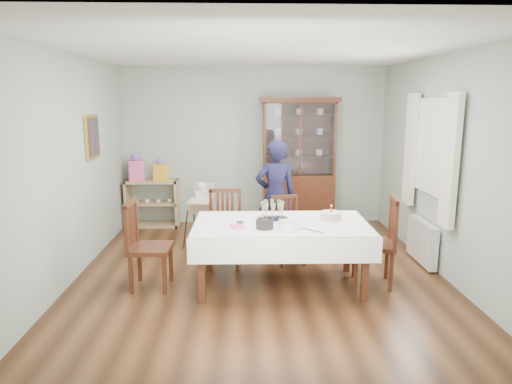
{
  "coord_description": "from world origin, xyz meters",
  "views": [
    {
      "loc": [
        -0.23,
        -5.4,
        2.13
      ],
      "look_at": [
        -0.04,
        0.2,
        1.0
      ],
      "focal_mm": 32.0,
      "sensor_mm": 36.0,
      "label": 1
    }
  ],
  "objects_px": {
    "champagne_tray": "(273,214)",
    "china_cabinet": "(299,161)",
    "chair_end_right": "(374,258)",
    "sideboard": "(153,203)",
    "chair_far_right": "(288,243)",
    "chair_far_left": "(224,244)",
    "gift_bag_pink": "(136,168)",
    "high_chair": "(203,221)",
    "gift_bag_orange": "(161,170)",
    "dining_table": "(281,254)",
    "woman": "(276,196)",
    "birthday_cake": "(331,216)",
    "chair_end_left": "(149,262)"
  },
  "relations": [
    {
      "from": "champagne_tray",
      "to": "china_cabinet",
      "type": "bearing_deg",
      "value": 76.29
    },
    {
      "from": "china_cabinet",
      "to": "chair_end_right",
      "type": "xyz_separation_m",
      "value": [
        0.57,
        -2.63,
        -0.81
      ]
    },
    {
      "from": "sideboard",
      "to": "chair_far_right",
      "type": "distance_m",
      "value": 2.86
    },
    {
      "from": "china_cabinet",
      "to": "champagne_tray",
      "type": "distance_m",
      "value": 2.6
    },
    {
      "from": "champagne_tray",
      "to": "chair_far_right",
      "type": "bearing_deg",
      "value": 68.53
    },
    {
      "from": "chair_far_left",
      "to": "gift_bag_pink",
      "type": "bearing_deg",
      "value": 132.01
    },
    {
      "from": "high_chair",
      "to": "gift_bag_pink",
      "type": "bearing_deg",
      "value": 151.07
    },
    {
      "from": "gift_bag_pink",
      "to": "gift_bag_orange",
      "type": "xyz_separation_m",
      "value": [
        0.41,
        0.0,
        -0.03
      ]
    },
    {
      "from": "dining_table",
      "to": "woman",
      "type": "bearing_deg",
      "value": 88.4
    },
    {
      "from": "high_chair",
      "to": "gift_bag_pink",
      "type": "relative_size",
      "value": 2.05
    },
    {
      "from": "china_cabinet",
      "to": "chair_far_left",
      "type": "bearing_deg",
      "value": -121.7
    },
    {
      "from": "sideboard",
      "to": "high_chair",
      "type": "relative_size",
      "value": 0.94
    },
    {
      "from": "dining_table",
      "to": "chair_far_left",
      "type": "distance_m",
      "value": 0.98
    },
    {
      "from": "gift_bag_orange",
      "to": "chair_far_left",
      "type": "bearing_deg",
      "value": -59.88
    },
    {
      "from": "gift_bag_orange",
      "to": "gift_bag_pink",
      "type": "bearing_deg",
      "value": 180.0
    },
    {
      "from": "chair_end_right",
      "to": "high_chair",
      "type": "bearing_deg",
      "value": -115.87
    },
    {
      "from": "birthday_cake",
      "to": "gift_bag_pink",
      "type": "xyz_separation_m",
      "value": [
        -2.81,
        2.56,
        0.2
      ]
    },
    {
      "from": "champagne_tray",
      "to": "gift_bag_pink",
      "type": "height_order",
      "value": "gift_bag_pink"
    },
    {
      "from": "woman",
      "to": "gift_bag_pink",
      "type": "relative_size",
      "value": 3.43
    },
    {
      "from": "birthday_cake",
      "to": "high_chair",
      "type": "bearing_deg",
      "value": 137.21
    },
    {
      "from": "china_cabinet",
      "to": "chair_far_left",
      "type": "distance_m",
      "value": 2.44
    },
    {
      "from": "champagne_tray",
      "to": "gift_bag_orange",
      "type": "height_order",
      "value": "gift_bag_orange"
    },
    {
      "from": "sideboard",
      "to": "chair_far_right",
      "type": "bearing_deg",
      "value": -41.3
    },
    {
      "from": "chair_end_left",
      "to": "high_chair",
      "type": "height_order",
      "value": "chair_end_left"
    },
    {
      "from": "woman",
      "to": "birthday_cake",
      "type": "height_order",
      "value": "woman"
    },
    {
      "from": "chair_end_left",
      "to": "woman",
      "type": "xyz_separation_m",
      "value": [
        1.55,
        1.29,
        0.49
      ]
    },
    {
      "from": "chair_far_left",
      "to": "gift_bag_orange",
      "type": "distance_m",
      "value": 2.36
    },
    {
      "from": "chair_far_left",
      "to": "woman",
      "type": "distance_m",
      "value": 1.06
    },
    {
      "from": "gift_bag_orange",
      "to": "dining_table",
      "type": "bearing_deg",
      "value": -55.66
    },
    {
      "from": "china_cabinet",
      "to": "chair_far_right",
      "type": "height_order",
      "value": "china_cabinet"
    },
    {
      "from": "sideboard",
      "to": "chair_far_right",
      "type": "xyz_separation_m",
      "value": [
        2.14,
        -1.88,
        -0.14
      ]
    },
    {
      "from": "sideboard",
      "to": "champagne_tray",
      "type": "xyz_separation_m",
      "value": [
        1.89,
        -2.53,
        0.43
      ]
    },
    {
      "from": "sideboard",
      "to": "high_chair",
      "type": "height_order",
      "value": "high_chair"
    },
    {
      "from": "china_cabinet",
      "to": "chair_end_right",
      "type": "distance_m",
      "value": 2.81
    },
    {
      "from": "birthday_cake",
      "to": "chair_far_left",
      "type": "bearing_deg",
      "value": 154.17
    },
    {
      "from": "high_chair",
      "to": "chair_far_left",
      "type": "bearing_deg",
      "value": -55.59
    },
    {
      "from": "chair_end_left",
      "to": "champagne_tray",
      "type": "height_order",
      "value": "chair_end_left"
    },
    {
      "from": "chair_far_right",
      "to": "woman",
      "type": "relative_size",
      "value": 0.55
    },
    {
      "from": "chair_far_left",
      "to": "gift_bag_orange",
      "type": "bearing_deg",
      "value": 123.76
    },
    {
      "from": "gift_bag_pink",
      "to": "dining_table",
      "type": "bearing_deg",
      "value": -50.0
    },
    {
      "from": "birthday_cake",
      "to": "china_cabinet",
      "type": "bearing_deg",
      "value": 91.39
    },
    {
      "from": "high_chair",
      "to": "champagne_tray",
      "type": "bearing_deg",
      "value": -44.15
    },
    {
      "from": "china_cabinet",
      "to": "high_chair",
      "type": "xyz_separation_m",
      "value": [
        -1.55,
        -1.07,
        -0.75
      ]
    },
    {
      "from": "sideboard",
      "to": "chair_far_right",
      "type": "relative_size",
      "value": 1.02
    },
    {
      "from": "woman",
      "to": "gift_bag_orange",
      "type": "xyz_separation_m",
      "value": [
        -1.84,
        1.36,
        0.18
      ]
    },
    {
      "from": "gift_bag_pink",
      "to": "china_cabinet",
      "type": "bearing_deg",
      "value": -0.03
    },
    {
      "from": "gift_bag_orange",
      "to": "chair_end_left",
      "type": "bearing_deg",
      "value": -83.63
    },
    {
      "from": "chair_end_right",
      "to": "gift_bag_pink",
      "type": "xyz_separation_m",
      "value": [
        -3.32,
        2.63,
        0.69
      ]
    },
    {
      "from": "chair_far_right",
      "to": "gift_bag_orange",
      "type": "relative_size",
      "value": 2.22
    },
    {
      "from": "china_cabinet",
      "to": "woman",
      "type": "xyz_separation_m",
      "value": [
        -0.49,
        -1.35,
        -0.32
      ]
    }
  ]
}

